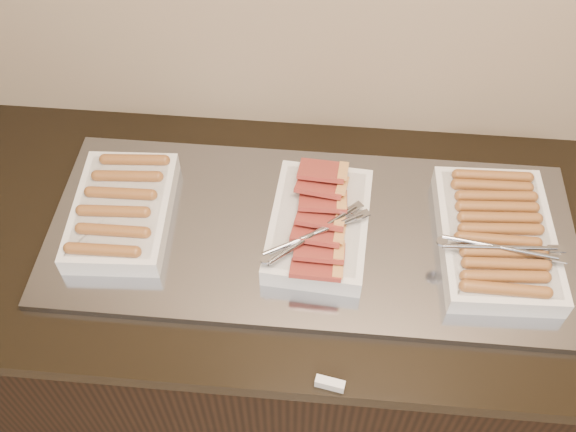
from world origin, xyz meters
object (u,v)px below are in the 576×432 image
object	(u,v)px
dish_left	(122,210)
dish_right	(497,236)
warming_tray	(311,234)
counter	(305,329)
dish_center	(319,224)

from	to	relation	value
dish_left	dish_right	xyz separation A→B (m)	(0.84, -0.00, 0.00)
warming_tray	dish_right	world-z (taller)	dish_right
counter	warming_tray	bearing A→B (deg)	0.00
counter	dish_left	xyz separation A→B (m)	(-0.43, 0.00, 0.50)
dish_left	counter	bearing A→B (deg)	-3.13
dish_center	dish_right	bearing A→B (deg)	3.79
counter	dish_left	distance (m)	0.66
dish_center	warming_tray	bearing A→B (deg)	166.60
dish_left	dish_center	size ratio (longest dim) A/B	0.97
dish_right	warming_tray	bearing A→B (deg)	177.37
counter	dish_center	distance (m)	0.50
warming_tray	dish_left	xyz separation A→B (m)	(-0.43, 0.00, 0.04)
counter	dish_right	xyz separation A→B (m)	(0.41, -0.00, 0.50)
counter	dish_right	world-z (taller)	dish_right
warming_tray	dish_center	bearing A→B (deg)	-17.01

